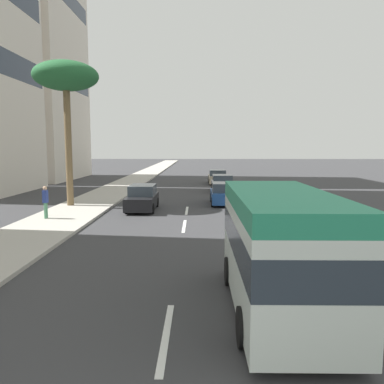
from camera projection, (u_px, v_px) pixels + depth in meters
ground_plane at (190, 193)px, 34.30m from camera, size 198.00×198.00×0.00m
sidewalk_right at (111, 192)px, 34.38m from camera, size 162.00×3.84×0.15m
lane_stripe_near at (166, 335)px, 8.40m from camera, size 3.20×0.16×0.01m
lane_stripe_mid at (184, 226)px, 20.02m from camera, size 3.20×0.16×0.01m
lane_stripe_far at (187, 211)px, 24.90m from camera, size 3.20×0.16×0.01m
minibus_lead at (280, 246)px, 9.51m from camera, size 6.19×2.41×3.00m
car_second at (142, 198)px, 25.09m from camera, size 4.35×1.80×1.63m
car_third at (222, 184)px, 35.31m from camera, size 4.26×1.91×1.57m
car_fourth at (217, 177)px, 42.97m from camera, size 4.63×1.96×1.57m
car_fifth at (224, 194)px, 27.64m from camera, size 4.02×1.96×1.56m
pedestrian_mid_block at (45, 200)px, 21.30m from camera, size 0.33×0.24×1.79m
palm_tree at (66, 79)px, 25.30m from camera, size 4.25×4.25×9.52m
office_tower_far at (25, 14)px, 47.32m from camera, size 14.65×11.39×40.46m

